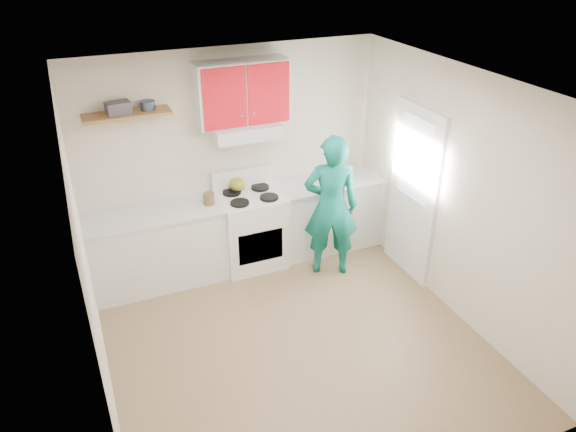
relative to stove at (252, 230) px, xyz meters
name	(u,v)px	position (x,y,z in m)	size (l,w,h in m)	color
floor	(295,341)	(-0.10, -1.57, -0.46)	(3.80, 3.80, 0.00)	brown
ceiling	(298,89)	(-0.10, -1.57, 2.14)	(3.60, 3.80, 0.04)	white
back_wall	(232,158)	(-0.10, 0.32, 0.84)	(3.60, 0.04, 2.60)	beige
front_wall	(419,371)	(-0.10, -3.47, 0.84)	(3.60, 0.04, 2.60)	beige
left_wall	(89,275)	(-1.90, -1.57, 0.84)	(0.04, 3.80, 2.60)	beige
right_wall	(458,197)	(1.70, -1.57, 0.84)	(0.04, 3.80, 2.60)	beige
door	(413,194)	(1.68, -0.88, 0.56)	(0.05, 0.85, 2.05)	white
door_glass	(415,160)	(1.65, -0.88, 0.99)	(0.01, 0.55, 0.95)	white
counter_left	(158,249)	(-1.14, 0.02, -0.01)	(1.52, 0.60, 0.90)	silver
counter_right	(327,214)	(1.04, 0.02, -0.01)	(1.32, 0.60, 0.90)	silver
stove	(252,230)	(0.00, 0.00, 0.00)	(0.76, 0.65, 0.92)	white
range_hood	(245,131)	(0.00, 0.10, 1.24)	(0.76, 0.44, 0.15)	silver
upper_cabinets	(242,92)	(0.00, 0.16, 1.66)	(1.02, 0.33, 0.70)	#AF0F18
shelf	(127,114)	(-1.25, 0.18, 1.56)	(0.90, 0.30, 0.04)	brown
books	(118,108)	(-1.32, 0.16, 1.64)	(0.24, 0.17, 0.13)	#423B43
tin	(148,105)	(-1.03, 0.19, 1.63)	(0.16, 0.16, 0.10)	#333D4C
kettle	(237,184)	(-0.09, 0.20, 0.55)	(0.20, 0.20, 0.17)	olive
crock	(209,200)	(-0.50, -0.02, 0.52)	(0.13, 0.13, 0.16)	#513D23
cutting_board	(319,184)	(0.90, 0.00, 0.45)	(0.32, 0.24, 0.02)	olive
silicone_mat	(353,179)	(1.38, 0.00, 0.44)	(0.31, 0.26, 0.01)	red
person	(331,207)	(0.80, -0.53, 0.41)	(0.64, 0.42, 1.74)	#0B6759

